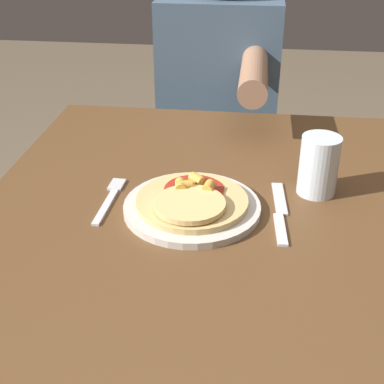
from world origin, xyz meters
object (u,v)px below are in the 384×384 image
object	(u,v)px
dining_table	(216,253)
pizza	(192,200)
knife	(280,213)
drinking_glass	(319,165)
person_diner	(219,107)
plate	(192,207)
fork	(110,197)

from	to	relation	value
dining_table	pizza	xyz separation A→B (m)	(-0.05, -0.03, 0.14)
dining_table	knife	size ratio (longest dim) A/B	4.48
drinking_glass	person_diner	distance (m)	0.67
pizza	plate	bearing A→B (deg)	87.26
dining_table	person_diner	world-z (taller)	person_diner
pizza	fork	size ratio (longest dim) A/B	1.20
pizza	drinking_glass	distance (m)	0.26
plate	fork	distance (m)	0.17
dining_table	pizza	world-z (taller)	pizza
dining_table	fork	xyz separation A→B (m)	(-0.21, 0.00, 0.12)
dining_table	pizza	bearing A→B (deg)	-148.72
plate	pizza	size ratio (longest dim) A/B	1.23
plate	drinking_glass	size ratio (longest dim) A/B	2.16
pizza	person_diner	world-z (taller)	person_diner
pizza	knife	bearing A→B (deg)	3.87
knife	person_diner	bearing A→B (deg)	103.51
plate	person_diner	world-z (taller)	person_diner
fork	knife	bearing A→B (deg)	-3.05
dining_table	drinking_glass	size ratio (longest dim) A/B	8.28
plate	fork	size ratio (longest dim) A/B	1.47
plate	person_diner	distance (m)	0.71
plate	drinking_glass	world-z (taller)	drinking_glass
dining_table	knife	bearing A→B (deg)	-8.18
pizza	drinking_glass	world-z (taller)	drinking_glass
fork	drinking_glass	size ratio (longest dim) A/B	1.47
dining_table	pizza	distance (m)	0.15
person_diner	plate	bearing A→B (deg)	-89.64
pizza	person_diner	distance (m)	0.72
pizza	knife	size ratio (longest dim) A/B	0.95
pizza	person_diner	bearing A→B (deg)	90.34
dining_table	drinking_glass	distance (m)	0.27
fork	person_diner	size ratio (longest dim) A/B	0.15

